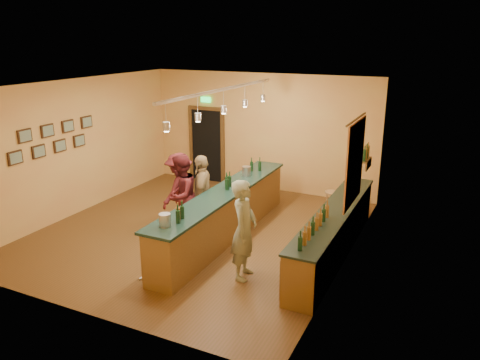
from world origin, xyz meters
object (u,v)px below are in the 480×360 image
at_px(customer_b, 202,195).
at_px(customer_c, 179,189).
at_px(tasting_bar, 225,211).
at_px(bar_stool, 332,198).
at_px(back_counter, 334,232).
at_px(customer_a, 181,195).
at_px(bartender, 244,230).

height_order(customer_b, customer_c, customer_b).
relative_size(tasting_bar, customer_b, 2.91).
xyz_separation_m(customer_c, bar_stool, (3.04, 1.77, -0.30)).
distance_m(back_counter, customer_a, 3.26).
bearing_deg(tasting_bar, back_counter, 4.50).
distance_m(customer_c, bar_stool, 3.53).
height_order(bartender, customer_b, bartender).
distance_m(tasting_bar, bartender, 1.78).
height_order(bartender, bar_stool, bartender).
xyz_separation_m(customer_a, customer_b, (0.36, 0.29, -0.02)).
height_order(tasting_bar, bartender, bartender).
xyz_separation_m(tasting_bar, customer_b, (-0.55, 0.03, 0.27)).
xyz_separation_m(back_counter, customer_c, (-3.56, 0.05, 0.35)).
distance_m(customer_b, customer_c, 0.74).
bearing_deg(customer_b, bar_stool, 108.10).
distance_m(bartender, bar_stool, 3.46).
height_order(customer_b, bar_stool, customer_b).
distance_m(tasting_bar, customer_c, 1.30).
xyz_separation_m(bartender, customer_b, (-1.64, 1.40, -0.03)).
height_order(tasting_bar, customer_a, customer_a).
relative_size(back_counter, bartender, 2.51).
height_order(tasting_bar, customer_b, customer_b).
relative_size(tasting_bar, customer_a, 2.85).
height_order(back_counter, customer_a, customer_a).
relative_size(back_counter, bar_stool, 6.67).
bearing_deg(bar_stool, customer_c, -149.78).
bearing_deg(bar_stool, customer_a, -139.96).
relative_size(tasting_bar, customer_c, 3.06).
bearing_deg(customer_a, customer_c, -151.17).
height_order(customer_a, customer_c, customer_a).
bearing_deg(bartender, back_counter, -45.45).
bearing_deg(customer_a, tasting_bar, 98.50).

